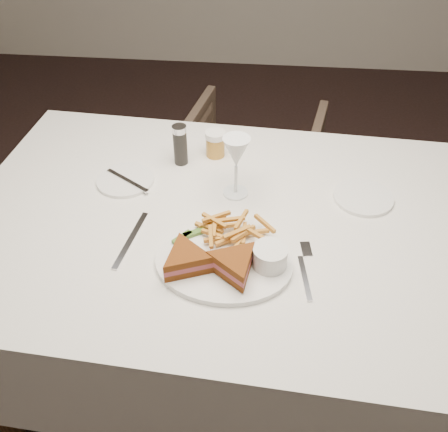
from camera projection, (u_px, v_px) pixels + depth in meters
name	position (u px, v px, depth m)	size (l,w,h in m)	color
ground	(289.00, 350.00, 1.86)	(5.00, 5.00, 0.00)	black
table	(226.00, 310.00, 1.53)	(1.38, 0.92, 0.75)	silver
chair_far	(251.00, 165.00, 2.25)	(0.57, 0.54, 0.59)	#4F3E30
table_setting	(226.00, 224.00, 1.21)	(0.82, 0.67, 0.18)	white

